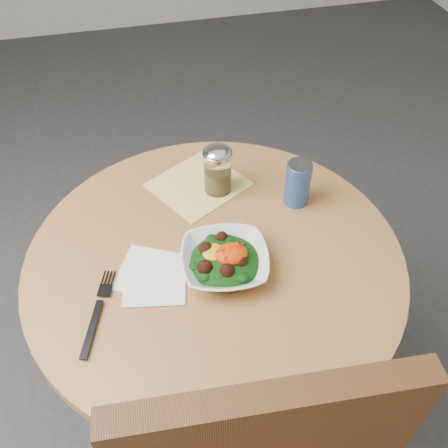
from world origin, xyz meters
name	(u,v)px	position (x,y,z in m)	size (l,w,h in m)	color
ground	(218,397)	(0.00, 0.00, 0.00)	(6.00, 6.00, 0.00)	#2E2E30
table	(216,303)	(0.00, 0.00, 0.55)	(0.90, 0.90, 0.75)	black
cloth_napkin	(198,184)	(0.01, 0.26, 0.75)	(0.23, 0.21, 0.00)	yellow
paper_napkins	(152,276)	(-0.15, -0.03, 0.75)	(0.19, 0.21, 0.00)	silver
salad_bowl	(225,261)	(0.01, -0.05, 0.78)	(0.23, 0.23, 0.08)	white
fork	(98,309)	(-0.28, -0.10, 0.76)	(0.09, 0.22, 0.00)	black
spice_shaker	(218,170)	(0.06, 0.23, 0.82)	(0.08, 0.08, 0.14)	silver
beverage_can	(298,183)	(0.25, 0.13, 0.81)	(0.07, 0.07, 0.13)	navy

